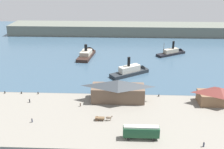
{
  "coord_description": "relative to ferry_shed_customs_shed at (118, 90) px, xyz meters",
  "views": [
    {
      "loc": [
        0.6,
        -102.7,
        49.35
      ],
      "look_at": [
        -4.77,
        16.13,
        2.0
      ],
      "focal_mm": 42.92,
      "sensor_mm": 36.0,
      "label": 1
    }
  ],
  "objects": [
    {
      "name": "mooring_post_center_west",
      "position": [
        -46.9,
        3.87,
        -3.78
      ],
      "size": [
        0.44,
        0.44,
        0.9
      ],
      "primitive_type": "cylinder",
      "color": "black",
      "rests_on": "quay_promenade"
    },
    {
      "name": "horse_cart",
      "position": [
        -4.7,
        -15.39,
        -3.3
      ],
      "size": [
        6.02,
        1.43,
        1.87
      ],
      "color": "brown",
      "rests_on": "quay_promenade"
    },
    {
      "name": "pedestrian_near_east_shed",
      "position": [
        -13.93,
        -5.83,
        -3.52
      ],
      "size": [
        0.38,
        0.38,
        1.54
      ],
      "color": "#4C3D33",
      "rests_on": "quay_promenade"
    },
    {
      "name": "ferry_shed_customs_shed",
      "position": [
        0.0,
        0.0,
        0.0
      ],
      "size": [
        20.69,
        8.6,
        8.34
      ],
      "color": "brown",
      "rests_on": "quay_promenade"
    },
    {
      "name": "ferry_moored_west",
      "position": [
        6.75,
        31.17,
        -3.73
      ],
      "size": [
        21.19,
        16.84,
        10.87
      ],
      "color": "#23282D",
      "rests_on": "ground"
    },
    {
      "name": "ferry_moored_east",
      "position": [
        -19.93,
        59.5,
        -3.95
      ],
      "size": [
        9.2,
        23.02,
        10.09
      ],
      "color": "black",
      "rests_on": "ground"
    },
    {
      "name": "mooring_post_west",
      "position": [
        -32.97,
        3.86,
        -3.78
      ],
      "size": [
        0.44,
        0.44,
        0.9
      ],
      "primitive_type": "cylinder",
      "color": "black",
      "rests_on": "quay_promenade"
    },
    {
      "name": "ferry_approaching_east",
      "position": [
        32.66,
        65.4,
        -4.06
      ],
      "size": [
        20.2,
        14.91,
        9.76
      ],
      "color": "black",
      "rests_on": "ground"
    },
    {
      "name": "mooring_post_east",
      "position": [
        16.39,
        3.8,
        -3.78
      ],
      "size": [
        0.44,
        0.44,
        0.9
      ],
      "primitive_type": "cylinder",
      "color": "black",
      "rests_on": "quay_promenade"
    },
    {
      "name": "pedestrian_walking_east",
      "position": [
        25.54,
        -28.47,
        -3.43
      ],
      "size": [
        0.43,
        0.43,
        1.75
      ],
      "color": "#33384C",
      "rests_on": "quay_promenade"
    },
    {
      "name": "pedestrian_near_west_shed",
      "position": [
        -28.41,
        -17.61,
        -3.49
      ],
      "size": [
        0.4,
        0.4,
        1.62
      ],
      "color": "#33384C",
      "rests_on": "quay_promenade"
    },
    {
      "name": "street_tram",
      "position": [
        7.56,
        -25.31,
        -1.66
      ],
      "size": [
        10.93,
        2.54,
        4.41
      ],
      "color": "#1E4C2D",
      "rests_on": "quay_promenade"
    },
    {
      "name": "quay_promenade",
      "position": [
        1.31,
        -13.23,
        -4.83
      ],
      "size": [
        110.0,
        36.0,
        1.2
      ],
      "primitive_type": "cube",
      "color": "gray",
      "rests_on": "ground"
    },
    {
      "name": "mooring_post_center_east",
      "position": [
        -39.9,
        3.82,
        -3.78
      ],
      "size": [
        0.44,
        0.44,
        0.9
      ],
      "primitive_type": "cylinder",
      "color": "black",
      "rests_on": "quay_promenade"
    },
    {
      "name": "ferry_shed_west_terminal",
      "position": [
        38.33,
        -0.96,
        -0.93
      ],
      "size": [
        15.43,
        8.11,
        6.5
      ],
      "color": "brown",
      "rests_on": "quay_promenade"
    },
    {
      "name": "seawall_edge",
      "position": [
        1.31,
        5.17,
        -4.93
      ],
      "size": [
        110.0,
        0.8,
        1.0
      ],
      "primitive_type": "cube",
      "color": "#666159",
      "rests_on": "ground"
    },
    {
      "name": "ground_plane",
      "position": [
        1.31,
        8.77,
        -5.43
      ],
      "size": [
        320.0,
        320.0,
        0.0
      ],
      "primitive_type": "plane",
      "color": "#385166"
    },
    {
      "name": "pedestrian_by_tram",
      "position": [
        -33.95,
        -3.63,
        -3.48
      ],
      "size": [
        0.41,
        0.41,
        1.64
      ],
      "color": "#232328",
      "rests_on": "quay_promenade"
    },
    {
      "name": "far_headland",
      "position": [
        1.31,
        118.77,
        -1.43
      ],
      "size": [
        180.0,
        24.0,
        8.0
      ],
      "primitive_type": "cube",
      "color": "#60665B",
      "rests_on": "ground"
    }
  ]
}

